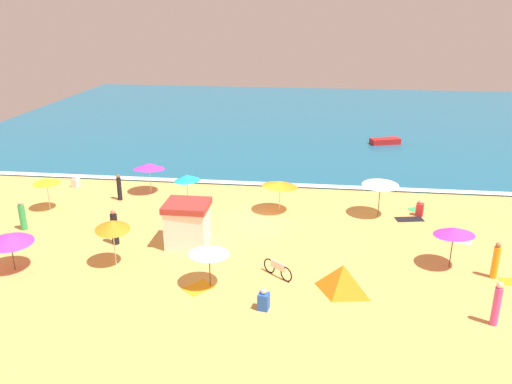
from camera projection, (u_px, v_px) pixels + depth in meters
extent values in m
plane|color=#E0A856|center=(256.00, 221.00, 30.21)|extent=(60.00, 60.00, 0.00)
cube|color=#196084|center=(289.00, 119.00, 56.30)|extent=(60.00, 44.00, 0.10)
cube|color=white|center=(268.00, 184.00, 36.05)|extent=(57.00, 0.70, 0.01)
cube|color=white|center=(188.00, 226.00, 26.94)|extent=(2.11, 1.97, 2.01)
cube|color=#A5332D|center=(187.00, 206.00, 26.55)|extent=(2.24, 2.08, 0.32)
cylinder|color=silver|center=(187.00, 189.00, 32.60)|extent=(0.05, 0.05, 1.81)
cone|color=#19B7C6|center=(187.00, 178.00, 32.34)|extent=(1.88, 1.87, 0.46)
cylinder|color=silver|center=(280.00, 197.00, 31.21)|extent=(0.05, 0.05, 1.89)
cone|color=orange|center=(280.00, 184.00, 30.92)|extent=(3.05, 3.05, 0.48)
cylinder|color=#4C3823|center=(379.00, 198.00, 30.53)|extent=(0.05, 0.05, 2.24)
cone|color=white|center=(381.00, 182.00, 30.20)|extent=(2.21, 2.23, 0.44)
cylinder|color=silver|center=(114.00, 244.00, 24.70)|extent=(0.05, 0.05, 2.30)
cone|color=orange|center=(112.00, 225.00, 24.37)|extent=(2.27, 2.28, 0.66)
cylinder|color=silver|center=(48.00, 194.00, 31.51)|extent=(0.05, 0.05, 1.97)
cone|color=yellow|center=(46.00, 181.00, 31.21)|extent=(2.23, 2.23, 0.34)
cylinder|color=silver|center=(150.00, 178.00, 34.34)|extent=(0.05, 0.05, 1.99)
cone|color=#B733C6|center=(149.00, 166.00, 34.04)|extent=(2.29, 2.31, 0.54)
cylinder|color=#4C3823|center=(452.00, 248.00, 24.59)|extent=(0.05, 0.05, 2.00)
cone|color=#B733C6|center=(454.00, 231.00, 24.30)|extent=(2.68, 2.68, 0.53)
cylinder|color=#4C3823|center=(12.00, 252.00, 24.37)|extent=(0.05, 0.05, 1.83)
cone|color=#B733C6|center=(10.00, 238.00, 24.12)|extent=(2.97, 2.96, 0.57)
cylinder|color=#4C3823|center=(210.00, 267.00, 22.94)|extent=(0.05, 0.05, 1.89)
cone|color=white|center=(209.00, 250.00, 22.66)|extent=(2.56, 2.57, 0.42)
pyramid|color=orange|center=(343.00, 279.00, 22.54)|extent=(2.37, 2.15, 1.31)
torus|color=black|center=(286.00, 274.00, 23.57)|extent=(0.59, 0.51, 0.72)
torus|color=black|center=(269.00, 266.00, 24.33)|extent=(0.59, 0.51, 0.72)
cube|color=white|center=(278.00, 266.00, 23.88)|extent=(0.71, 0.61, 0.36)
cylinder|color=#D84CA5|center=(496.00, 306.00, 20.19)|extent=(0.30, 0.30, 1.64)
sphere|color=beige|center=(500.00, 285.00, 19.87)|extent=(0.27, 0.27, 0.27)
cube|color=blue|center=(264.00, 301.00, 21.37)|extent=(0.50, 0.50, 0.73)
sphere|color=beige|center=(264.00, 291.00, 21.20)|extent=(0.25, 0.25, 0.25)
cylinder|color=black|center=(119.00, 189.00, 33.16)|extent=(0.39, 0.39, 1.47)
sphere|color=brown|center=(118.00, 176.00, 32.87)|extent=(0.26, 0.26, 0.26)
cylinder|color=orange|center=(495.00, 262.00, 23.71)|extent=(0.40, 0.40, 1.54)
sphere|color=#9E6B47|center=(498.00, 245.00, 23.41)|extent=(0.24, 0.24, 0.24)
cylinder|color=green|center=(23.00, 217.00, 28.81)|extent=(0.47, 0.47, 1.46)
sphere|color=#DBA884|center=(20.00, 203.00, 28.52)|extent=(0.25, 0.25, 0.25)
cylinder|color=black|center=(115.00, 229.00, 27.05)|extent=(0.44, 0.44, 1.66)
sphere|color=#9E6B47|center=(113.00, 212.00, 26.72)|extent=(0.27, 0.27, 0.27)
cube|color=red|center=(420.00, 209.00, 30.83)|extent=(0.52, 0.52, 0.76)
sphere|color=#DBA884|center=(421.00, 202.00, 30.67)|extent=(0.24, 0.24, 0.24)
cube|color=white|center=(76.00, 183.00, 35.68)|extent=(0.54, 0.54, 0.59)
sphere|color=beige|center=(75.00, 177.00, 35.53)|extent=(0.26, 0.26, 0.26)
cube|color=white|center=(459.00, 240.00, 27.72)|extent=(1.45, 1.11, 0.01)
cube|color=orange|center=(198.00, 288.00, 23.10)|extent=(1.53, 1.57, 0.01)
cube|color=black|center=(409.00, 219.00, 30.40)|extent=(1.74, 1.08, 0.01)
cube|color=green|center=(416.00, 209.00, 31.92)|extent=(1.28, 1.21, 0.01)
cube|color=red|center=(385.00, 141.00, 46.21)|extent=(2.78, 1.80, 0.50)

